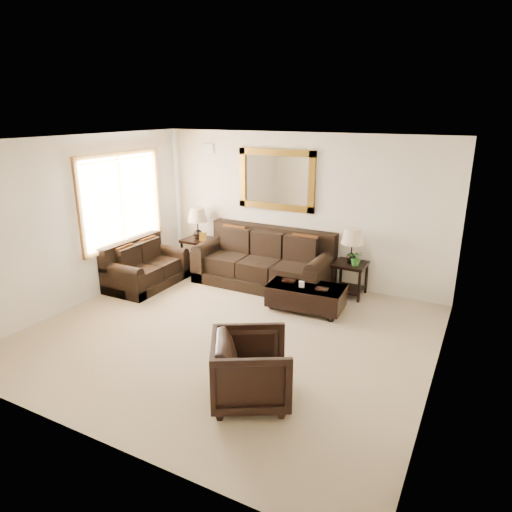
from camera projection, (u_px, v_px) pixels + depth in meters
The scene contains 11 objects.
room at pixel (227, 243), 6.14m from camera, with size 5.51×5.01×2.71m.
window at pixel (122, 200), 8.02m from camera, with size 0.07×1.96×1.66m.
mirror at pixel (276, 180), 8.26m from camera, with size 1.50×0.06×1.10m.
air_vent at pixel (208, 149), 8.76m from camera, with size 0.25×0.02×0.18m, color #999999.
sofa at pixel (265, 265), 8.33m from camera, with size 2.46×1.06×1.01m.
loveseat at pixel (144, 269), 8.29m from camera, with size 0.87×1.46×0.82m.
end_table_left at pixel (198, 229), 9.02m from camera, with size 0.56×0.56×1.23m.
end_table_right at pixel (351, 253), 7.67m from camera, with size 0.54×0.54×1.18m.
coffee_table at pixel (306, 295), 7.26m from camera, with size 1.25×0.73×0.51m.
armchair at pixel (251, 366), 4.93m from camera, with size 0.82×0.77×0.85m, color black.
potted_plant at pixel (356, 260), 7.56m from camera, with size 0.24×0.27×0.21m, color #286121.
Camera 1 is at (3.08, -5.04, 3.07)m, focal length 32.00 mm.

